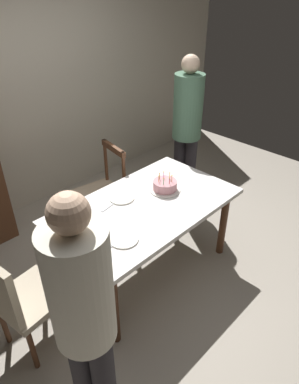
{
  "coord_description": "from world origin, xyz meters",
  "views": [
    {
      "loc": [
        -1.71,
        -1.71,
        2.41
      ],
      "look_at": [
        0.05,
        0.0,
        0.85
      ],
      "focal_mm": 32.37,
      "sensor_mm": 36.0,
      "label": 1
    }
  ],
  "objects_px": {
    "dining_table": "(145,213)",
    "chair_upholstered": "(18,298)",
    "person_guest": "(187,124)",
    "person_celebrant": "(84,315)",
    "plate_near_celebrant": "(124,239)",
    "chair_spindle_back": "(102,192)",
    "birthday_cake": "(165,186)",
    "plate_far_side": "(122,198)"
  },
  "relations": [
    {
      "from": "birthday_cake",
      "to": "chair_spindle_back",
      "type": "xyz_separation_m",
      "value": [
        -0.14,
        0.75,
        -0.34
      ]
    },
    {
      "from": "birthday_cake",
      "to": "plate_far_side",
      "type": "xyz_separation_m",
      "value": [
        -0.36,
        0.18,
        -0.04
      ]
    },
    {
      "from": "dining_table",
      "to": "plate_far_side",
      "type": "relative_size",
      "value": 7.24
    },
    {
      "from": "chair_spindle_back",
      "to": "chair_upholstered",
      "type": "distance_m",
      "value": 1.51
    },
    {
      "from": "chair_spindle_back",
      "to": "person_guest",
      "type": "relative_size",
      "value": 0.55
    },
    {
      "from": "dining_table",
      "to": "birthday_cake",
      "type": "bearing_deg",
      "value": 6.66
    },
    {
      "from": "plate_far_side",
      "to": "chair_upholstered",
      "type": "bearing_deg",
      "value": -172.01
    },
    {
      "from": "dining_table",
      "to": "birthday_cake",
      "type": "height_order",
      "value": "birthday_cake"
    },
    {
      "from": "dining_table",
      "to": "chair_upholstered",
      "type": "relative_size",
      "value": 1.68
    },
    {
      "from": "person_guest",
      "to": "dining_table",
      "type": "bearing_deg",
      "value": -156.13
    },
    {
      "from": "plate_near_celebrant",
      "to": "chair_upholstered",
      "type": "relative_size",
      "value": 0.23
    },
    {
      "from": "person_guest",
      "to": "birthday_cake",
      "type": "bearing_deg",
      "value": -151.43
    },
    {
      "from": "plate_far_side",
      "to": "dining_table",
      "type": "bearing_deg",
      "value": -69.26
    },
    {
      "from": "chair_upholstered",
      "to": "person_celebrant",
      "type": "bearing_deg",
      "value": -85.36
    },
    {
      "from": "dining_table",
      "to": "person_celebrant",
      "type": "distance_m",
      "value": 1.35
    },
    {
      "from": "dining_table",
      "to": "person_celebrant",
      "type": "xyz_separation_m",
      "value": [
        -1.13,
        -0.69,
        0.3
      ]
    },
    {
      "from": "birthday_cake",
      "to": "chair_spindle_back",
      "type": "distance_m",
      "value": 0.83
    },
    {
      "from": "birthday_cake",
      "to": "person_celebrant",
      "type": "xyz_separation_m",
      "value": [
        -1.41,
        -0.72,
        0.16
      ]
    },
    {
      "from": "birthday_cake",
      "to": "plate_near_celebrant",
      "type": "height_order",
      "value": "birthday_cake"
    },
    {
      "from": "plate_near_celebrant",
      "to": "chair_spindle_back",
      "type": "height_order",
      "value": "chair_spindle_back"
    },
    {
      "from": "birthday_cake",
      "to": "person_guest",
      "type": "relative_size",
      "value": 0.16
    },
    {
      "from": "dining_table",
      "to": "birthday_cake",
      "type": "xyz_separation_m",
      "value": [
        0.28,
        0.03,
        0.14
      ]
    },
    {
      "from": "plate_far_side",
      "to": "person_guest",
      "type": "height_order",
      "value": "person_guest"
    },
    {
      "from": "birthday_cake",
      "to": "person_guest",
      "type": "distance_m",
      "value": 1.05
    },
    {
      "from": "dining_table",
      "to": "plate_far_side",
      "type": "height_order",
      "value": "plate_far_side"
    },
    {
      "from": "plate_near_celebrant",
      "to": "chair_spindle_back",
      "type": "distance_m",
      "value": 1.19
    },
    {
      "from": "person_celebrant",
      "to": "person_guest",
      "type": "relative_size",
      "value": 0.97
    },
    {
      "from": "birthday_cake",
      "to": "chair_upholstered",
      "type": "relative_size",
      "value": 0.29
    },
    {
      "from": "plate_near_celebrant",
      "to": "plate_far_side",
      "type": "height_order",
      "value": "same"
    },
    {
      "from": "person_celebrant",
      "to": "person_guest",
      "type": "distance_m",
      "value": 2.61
    },
    {
      "from": "chair_spindle_back",
      "to": "dining_table",
      "type": "bearing_deg",
      "value": -100.02
    },
    {
      "from": "chair_upholstered",
      "to": "chair_spindle_back",
      "type": "bearing_deg",
      "value": 28.79
    },
    {
      "from": "dining_table",
      "to": "person_guest",
      "type": "relative_size",
      "value": 0.92
    },
    {
      "from": "chair_spindle_back",
      "to": "plate_near_celebrant",
      "type": "bearing_deg",
      "value": -120.14
    },
    {
      "from": "chair_upholstered",
      "to": "person_guest",
      "type": "height_order",
      "value": "person_guest"
    },
    {
      "from": "birthday_cake",
      "to": "plate_far_side",
      "type": "height_order",
      "value": "birthday_cake"
    },
    {
      "from": "dining_table",
      "to": "person_celebrant",
      "type": "relative_size",
      "value": 0.95
    },
    {
      "from": "birthday_cake",
      "to": "plate_near_celebrant",
      "type": "distance_m",
      "value": 0.76
    },
    {
      "from": "plate_far_side",
      "to": "chair_spindle_back",
      "type": "bearing_deg",
      "value": 69.15
    },
    {
      "from": "dining_table",
      "to": "person_guest",
      "type": "bearing_deg",
      "value": 23.87
    },
    {
      "from": "birthday_cake",
      "to": "plate_near_celebrant",
      "type": "xyz_separation_m",
      "value": [
        -0.72,
        -0.24,
        -0.04
      ]
    },
    {
      "from": "plate_near_celebrant",
      "to": "plate_far_side",
      "type": "distance_m",
      "value": 0.55
    }
  ]
}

